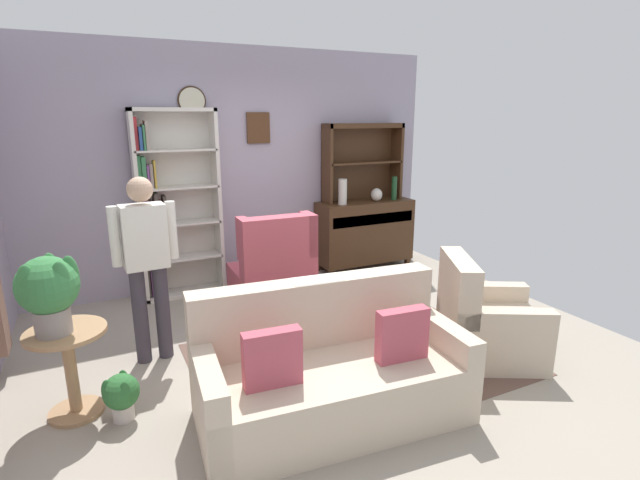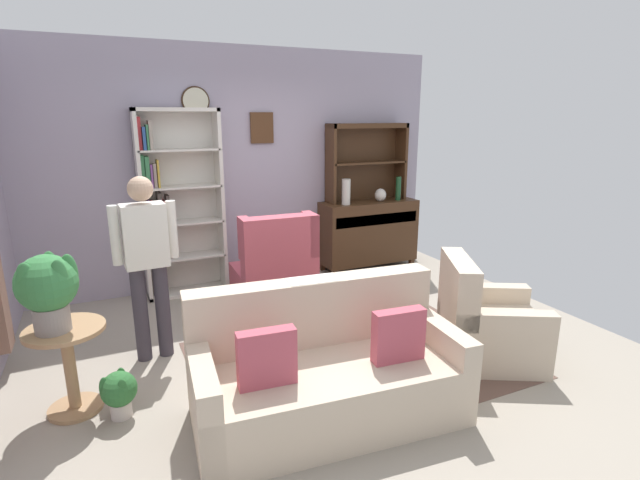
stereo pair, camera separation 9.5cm
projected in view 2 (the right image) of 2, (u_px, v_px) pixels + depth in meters
The scene contains 18 objects.
ground_plane at pixel (319, 350), 4.27m from camera, with size 5.40×4.60×0.02m, color #9E9384.
wall_back at pixel (245, 168), 5.78m from camera, with size 5.00×0.09×2.80m.
area_rug at pixel (355, 359), 4.08m from camera, with size 2.64×1.88×0.01m, color brown.
bookshelf at pixel (175, 206), 5.35m from camera, with size 0.90×0.30×2.10m.
sideboard at pixel (368, 231), 6.41m from camera, with size 1.30×0.45×0.92m.
sideboard_hutch at pixel (366, 152), 6.24m from camera, with size 1.10×0.26×1.00m.
vase_tall at pixel (346, 192), 6.04m from camera, with size 0.11×0.11×0.32m, color beige.
vase_round at pixel (380, 195), 6.28m from camera, with size 0.15×0.15×0.17m, color beige.
bottle_wine at pixel (398, 188), 6.35m from camera, with size 0.07×0.07×0.31m, color #194223.
couch_floral at pixel (326, 373), 3.28m from camera, with size 1.87×1.01×0.90m.
armchair_floral at pixel (486, 326), 4.05m from camera, with size 1.04×1.03×0.88m.
wingback_chair at pixel (275, 274), 5.09m from camera, with size 0.81×0.83×1.05m.
plant_stand at pixel (69, 360), 3.29m from camera, with size 0.52×0.52×0.63m.
potted_plant_large at pixel (48, 287), 3.11m from camera, with size 0.38×0.38×0.53m.
potted_plant_small at pixel (119, 391), 3.27m from camera, with size 0.24×0.24×0.33m.
person_reading at pixel (147, 256), 3.91m from camera, with size 0.52×0.22×1.56m.
coffee_table at pixel (300, 316), 4.11m from camera, with size 0.80×0.50×0.42m.
book_stack at pixel (289, 306), 4.07m from camera, with size 0.21×0.13×0.05m.
Camera 2 is at (-1.63, -3.52, 2.03)m, focal length 26.87 mm.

